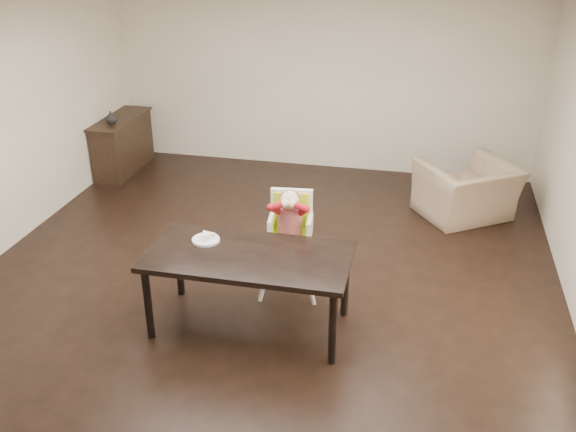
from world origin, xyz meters
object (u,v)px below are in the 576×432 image
Objects in this scene: high_chair at (290,220)px; sideboard at (123,144)px; armchair at (468,182)px; dining_table at (248,262)px.

high_chair reaches higher than sideboard.
high_chair is 4.07m from sideboard.
armchair is 4.87m from sideboard.
armchair is at bearing -6.38° from sideboard.
armchair is at bearing 54.90° from dining_table.
dining_table is 1.66× the size of high_chair.
sideboard is at bearing 133.32° from high_chair.
high_chair is (0.22, 0.73, 0.09)m from dining_table.
dining_table is at bearing -112.66° from high_chair.
high_chair reaches higher than dining_table.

